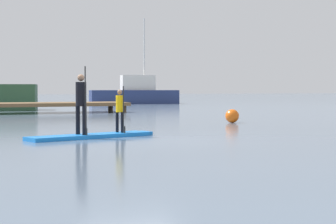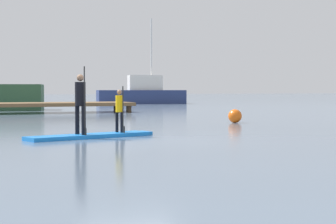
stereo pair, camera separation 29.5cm
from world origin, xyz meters
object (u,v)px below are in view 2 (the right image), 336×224
object	(u,v)px
paddler_child_solo	(120,108)
mooring_buoy_near	(235,116)
paddleboard_near	(92,136)
paddler_adult	(80,100)
fishing_boat_green_midground	(142,94)

from	to	relation	value
paddler_child_solo	mooring_buoy_near	size ratio (longest dim) A/B	2.44
paddleboard_near	mooring_buoy_near	bearing A→B (deg)	33.72
paddleboard_near	mooring_buoy_near	distance (m)	8.00
paddleboard_near	paddler_child_solo	distance (m)	1.11
paddler_adult	paddler_child_solo	bearing A→B (deg)	16.07
fishing_boat_green_midground	mooring_buoy_near	xyz separation A→B (m)	(-6.17, -27.32, -0.59)
paddler_child_solo	mooring_buoy_near	bearing A→B (deg)	35.87
paddler_adult	paddler_child_solo	size ratio (longest dim) A/B	1.40
fishing_boat_green_midground	paddler_child_solo	bearing A→B (deg)	-110.81
paddleboard_near	mooring_buoy_near	xyz separation A→B (m)	(6.65, 4.44, 0.20)
paddleboard_near	fishing_boat_green_midground	xyz separation A→B (m)	(12.82, 31.76, 0.79)
paddleboard_near	paddler_adult	xyz separation A→B (m)	(-0.31, -0.10, 0.93)
paddler_child_solo	paddler_adult	bearing A→B (deg)	-163.93
paddler_adult	paddler_child_solo	world-z (taller)	paddler_adult
mooring_buoy_near	fishing_boat_green_midground	bearing A→B (deg)	77.28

